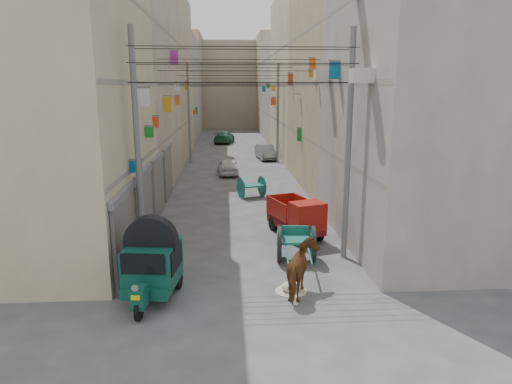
{
  "coord_description": "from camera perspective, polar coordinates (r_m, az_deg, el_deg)",
  "views": [
    {
      "loc": [
        -0.6,
        -9.47,
        6.02
      ],
      "look_at": [
        0.43,
        6.5,
        2.37
      ],
      "focal_mm": 32.0,
      "sensor_mm": 36.0,
      "label": 1
    }
  ],
  "objects": [
    {
      "name": "signboards",
      "position": [
        31.24,
        -2.62,
        8.07
      ],
      "size": [
        8.22,
        40.52,
        5.67
      ],
      "color": "orange",
      "rests_on": "ground"
    },
    {
      "name": "feed_sack",
      "position": [
        14.15,
        4.4,
        -11.7
      ],
      "size": [
        0.6,
        0.48,
        0.3
      ],
      "primitive_type": "ellipsoid",
      "color": "beige",
      "rests_on": "ground"
    },
    {
      "name": "building_row_left",
      "position": [
        44.22,
        -13.67,
        13.05
      ],
      "size": [
        8.0,
        62.0,
        14.0
      ],
      "color": "#BCB28E",
      "rests_on": "ground"
    },
    {
      "name": "auto_rickshaw",
      "position": [
        13.7,
        -12.84,
        -8.49
      ],
      "size": [
        1.77,
        2.76,
        1.89
      ],
      "rotation": [
        0.0,
        0.0,
        -0.13
      ],
      "color": "black",
      "rests_on": "ground"
    },
    {
      "name": "distant_car_green",
      "position": [
        51.85,
        -3.98,
        6.87
      ],
      "size": [
        2.54,
        4.81,
        1.33
      ],
      "primitive_type": "imported",
      "rotation": [
        0.0,
        0.0,
        2.99
      ],
      "color": "#206042",
      "rests_on": "ground"
    },
    {
      "name": "shutters_left",
      "position": [
        20.62,
        -12.84,
        -0.17
      ],
      "size": [
        0.18,
        14.4,
        2.88
      ],
      "color": "#48474C",
      "rests_on": "ground"
    },
    {
      "name": "distant_car_grey",
      "position": [
        39.75,
        1.2,
        5.02
      ],
      "size": [
        1.76,
        3.91,
        1.24
      ],
      "primitive_type": "imported",
      "rotation": [
        0.0,
        0.0,
        0.12
      ],
      "color": "#595E5B",
      "rests_on": "ground"
    },
    {
      "name": "ac_units",
      "position": [
        17.72,
        10.7,
        17.2
      ],
      "size": [
        0.7,
        6.55,
        3.35
      ],
      "color": "#BAB2A7",
      "rests_on": "ground"
    },
    {
      "name": "utility_poles",
      "position": [
        26.56,
        -2.4,
        8.46
      ],
      "size": [
        7.4,
        22.2,
        8.0
      ],
      "color": "slate",
      "rests_on": "ground"
    },
    {
      "name": "mini_truck",
      "position": [
        18.74,
        5.42,
        -3.42
      ],
      "size": [
        2.2,
        3.21,
        1.65
      ],
      "rotation": [
        0.0,
        0.0,
        0.34
      ],
      "color": "black",
      "rests_on": "ground"
    },
    {
      "name": "overhead_cables",
      "position": [
        23.89,
        -2.32,
        14.62
      ],
      "size": [
        7.4,
        22.52,
        1.12
      ],
      "color": "black",
      "rests_on": "ground"
    },
    {
      "name": "building_row_right",
      "position": [
        44.44,
        7.67,
        13.29
      ],
      "size": [
        8.0,
        62.0,
        14.0
      ],
      "color": "#9E9894",
      "rests_on": "ground"
    },
    {
      "name": "end_cap_building",
      "position": [
        75.48,
        -3.32,
        13.17
      ],
      "size": [
        22.0,
        10.0,
        13.0
      ],
      "primitive_type": "cube",
      "color": "#9F937D",
      "rests_on": "ground"
    },
    {
      "name": "second_cart",
      "position": [
        25.65,
        -0.57,
        0.7
      ],
      "size": [
        1.65,
        1.56,
        1.18
      ],
      "rotation": [
        0.0,
        0.0,
        0.33
      ],
      "color": "#155E52",
      "rests_on": "ground"
    },
    {
      "name": "horse",
      "position": [
        13.69,
        5.85,
        -9.63
      ],
      "size": [
        1.33,
        2.06,
        1.6
      ],
      "primitive_type": "imported",
      "rotation": [
        0.0,
        0.0,
        2.87
      ],
      "color": "#5C2C15",
      "rests_on": "ground"
    },
    {
      "name": "tonga_cart",
      "position": [
        16.29,
        5.03,
        -6.39
      ],
      "size": [
        1.44,
        2.92,
        1.28
      ],
      "rotation": [
        0.0,
        0.0,
        -0.09
      ],
      "color": "black",
      "rests_on": "ground"
    },
    {
      "name": "ground",
      "position": [
        11.24,
        -0.04,
        -19.54
      ],
      "size": [
        140.0,
        140.0,
        0.0
      ],
      "primitive_type": "plane",
      "color": "#424244",
      "rests_on": "ground"
    },
    {
      "name": "distant_car_white",
      "position": [
        32.61,
        -3.53,
        3.21
      ],
      "size": [
        1.62,
        3.51,
        1.16
      ],
      "primitive_type": "imported",
      "rotation": [
        0.0,
        0.0,
        3.21
      ],
      "color": "silver",
      "rests_on": "ground"
    }
  ]
}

